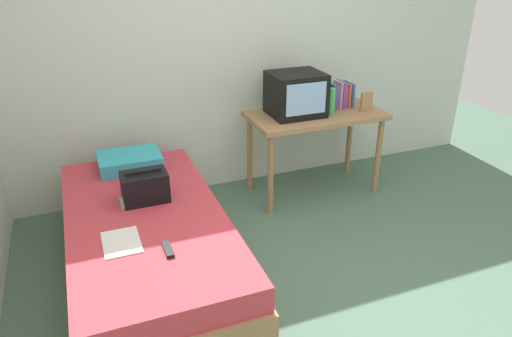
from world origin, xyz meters
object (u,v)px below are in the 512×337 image
at_px(water_bottle, 331,101).
at_px(remote_dark, 168,249).
at_px(book_row, 338,96).
at_px(remote_silver, 124,203).
at_px(handbag, 145,187).
at_px(tv, 296,94).
at_px(pillow, 130,161).
at_px(picture_frame, 366,102).
at_px(bed, 148,247).
at_px(desk, 315,124).
at_px(magazine, 121,242).

height_order(water_bottle, remote_dark, water_bottle).
distance_m(book_row, remote_silver, 2.11).
distance_m(book_row, remote_dark, 2.25).
bearing_deg(handbag, tv, 23.23).
bearing_deg(pillow, picture_frame, -3.45).
height_order(bed, remote_dark, remote_dark).
height_order(desk, tv, tv).
bearing_deg(tv, magazine, -146.67).
distance_m(desk, pillow, 1.60).
relative_size(desk, remote_silver, 8.06).
bearing_deg(pillow, desk, -0.53).
distance_m(bed, magazine, 0.42).
height_order(desk, water_bottle, water_bottle).
bearing_deg(book_row, pillow, -178.10).
height_order(magazine, remote_dark, remote_dark).
distance_m(water_bottle, book_row, 0.21).
bearing_deg(water_bottle, remote_dark, -145.51).
relative_size(bed, desk, 1.72).
xyz_separation_m(book_row, pillow, (-1.85, -0.06, -0.30)).
height_order(picture_frame, remote_dark, picture_frame).
distance_m(handbag, remote_silver, 0.17).
height_order(desk, remote_silver, desk).
bearing_deg(remote_silver, remote_dark, -75.74).
bearing_deg(picture_frame, desk, 166.04).
bearing_deg(book_row, magazine, -151.64).
height_order(tv, magazine, tv).
distance_m(book_row, picture_frame, 0.26).
height_order(bed, tv, tv).
relative_size(book_row, remote_dark, 1.54).
xyz_separation_m(pillow, remote_silver, (-0.13, -0.59, -0.04)).
bearing_deg(picture_frame, tv, 167.44).
bearing_deg(tv, water_bottle, -18.67).
xyz_separation_m(desk, water_bottle, (0.10, -0.07, 0.21)).
distance_m(tv, water_bottle, 0.31).
distance_m(desk, tv, 0.33).
distance_m(tv, remote_silver, 1.70).
height_order(bed, pillow, pillow).
xyz_separation_m(bed, magazine, (-0.18, -0.28, 0.26)).
distance_m(pillow, remote_silver, 0.60).
xyz_separation_m(desk, tv, (-0.18, 0.03, 0.28)).
bearing_deg(pillow, water_bottle, -2.76).
bearing_deg(tv, desk, -9.19).
distance_m(tv, book_row, 0.45).
xyz_separation_m(bed, handbag, (0.04, 0.18, 0.35)).
height_order(desk, remote_dark, desk).
xyz_separation_m(bed, pillow, (0.02, 0.76, 0.31)).
bearing_deg(magazine, handbag, 64.43).
xyz_separation_m(desk, magazine, (-1.79, -1.03, -0.15)).
bearing_deg(picture_frame, remote_dark, -151.06).
bearing_deg(remote_dark, book_row, 35.32).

